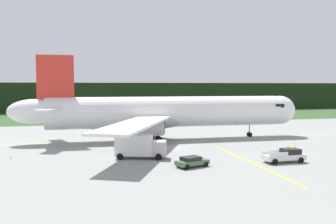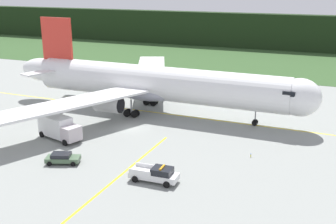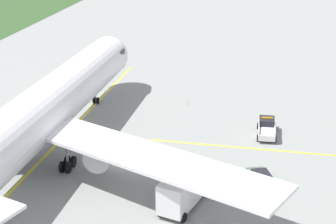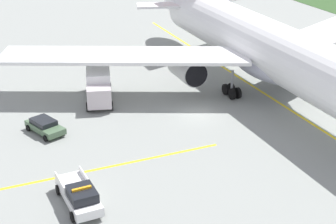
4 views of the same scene
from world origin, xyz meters
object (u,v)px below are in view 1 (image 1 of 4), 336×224
at_px(ops_pickup_truck, 285,155).
at_px(staff_car, 192,161).
at_px(airliner, 164,113).
at_px(catering_truck, 139,146).

height_order(ops_pickup_truck, staff_car, ops_pickup_truck).
distance_m(airliner, ops_pickup_truck, 26.61).
height_order(airliner, catering_truck, airliner).
distance_m(ops_pickup_truck, catering_truck, 19.60).
relative_size(airliner, ops_pickup_truck, 9.66).
relative_size(airliner, staff_car, 12.02).
bearing_deg(ops_pickup_truck, staff_car, 178.58).
xyz_separation_m(catering_truck, staff_car, (5.43, -6.91, -1.05)).
relative_size(airliner, catering_truck, 7.40).
xyz_separation_m(airliner, ops_pickup_truck, (10.65, -24.04, -4.15)).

